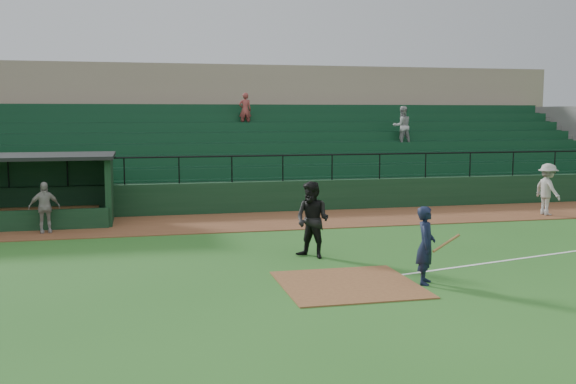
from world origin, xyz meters
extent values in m
plane|color=#245A1D|center=(0.00, 0.00, 0.00)|extent=(90.00, 90.00, 0.00)
cube|color=brown|center=(0.00, 8.00, 0.01)|extent=(40.00, 4.00, 0.03)
cube|color=brown|center=(0.00, -1.00, 0.01)|extent=(3.00, 3.00, 0.03)
cube|color=black|center=(0.00, 10.20, 0.60)|extent=(36.00, 0.35, 1.20)
cylinder|color=black|center=(0.00, 10.20, 2.20)|extent=(36.00, 0.06, 0.06)
cube|color=#63635F|center=(0.00, 15.10, 1.80)|extent=(36.00, 9.00, 3.60)
cube|color=#103A21|center=(0.00, 14.60, 2.25)|extent=(34.56, 8.00, 4.05)
cube|color=gray|center=(0.00, 21.60, 3.20)|extent=(38.00, 3.00, 6.40)
cube|color=#63635F|center=(0.00, 19.60, 3.70)|extent=(36.00, 2.00, 0.20)
imported|color=#A8A8A8|center=(7.92, 14.90, 3.21)|extent=(0.93, 0.73, 1.92)
imported|color=#993B38|center=(0.63, 16.90, 3.98)|extent=(0.61, 0.40, 1.66)
cube|color=black|center=(-5.50, 9.10, 1.15)|extent=(0.20, 2.60, 2.30)
imported|color=black|center=(1.72, -1.27, 0.88)|extent=(0.68, 0.77, 1.76)
cylinder|color=olive|center=(2.12, -1.47, 0.95)|extent=(0.79, 0.34, 0.35)
imported|color=black|center=(-0.05, 1.90, 1.02)|extent=(1.24, 1.25, 2.04)
imported|color=#A39E98|center=(10.44, 6.93, 1.00)|extent=(0.80, 1.29, 1.93)
imported|color=#9F9A94|center=(-7.46, 7.26, 0.85)|extent=(1.02, 0.60, 1.63)
camera|label=1|loc=(-4.56, -14.68, 3.82)|focal=41.00mm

